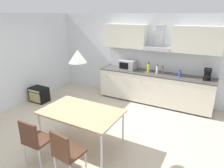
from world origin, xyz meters
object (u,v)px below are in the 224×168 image
object	(u,v)px
coffee_maker	(208,74)
dining_table	(81,113)
bottle_brown	(162,70)
bottle_blue	(180,74)
bottle_yellow	(148,68)
microwave	(127,65)
chair_near_right	(65,151)
chair_near_left	(34,138)
guitar_amp	(39,94)
pendant_lamp	(78,56)
bottle_white	(157,70)

from	to	relation	value
coffee_maker	dining_table	bearing A→B (deg)	-126.43
bottle_brown	bottle_blue	bearing A→B (deg)	-5.47
bottle_brown	bottle_yellow	xyz separation A→B (m)	(-0.41, 0.00, 0.02)
microwave	coffee_maker	size ratio (longest dim) A/B	1.60
coffee_maker	bottle_blue	size ratio (longest dim) A/B	1.61
dining_table	chair_near_right	distance (m)	0.93
chair_near_right	chair_near_left	xyz separation A→B (m)	(-0.68, -0.00, 0.00)
chair_near_right	guitar_amp	size ratio (longest dim) A/B	1.67
pendant_lamp	bottle_blue	bearing A→B (deg)	63.39
chair_near_left	dining_table	bearing A→B (deg)	68.18
microwave	bottle_blue	xyz separation A→B (m)	(1.56, -0.02, -0.06)
bottle_white	pendant_lamp	distance (m)	2.86
bottle_white	chair_near_right	world-z (taller)	bottle_white
chair_near_left	pendant_lamp	size ratio (longest dim) A/B	2.72
bottle_white	bottle_yellow	bearing A→B (deg)	176.00
bottle_yellow	chair_near_left	bearing A→B (deg)	-102.18
bottle_yellow	bottle_white	bearing A→B (deg)	-4.00
guitar_amp	pendant_lamp	size ratio (longest dim) A/B	1.62
bottle_brown	dining_table	bearing A→B (deg)	-107.16
pendant_lamp	chair_near_right	bearing A→B (deg)	-68.54
microwave	chair_near_right	size ratio (longest dim) A/B	0.55
bottle_blue	dining_table	world-z (taller)	bottle_blue
microwave	bottle_yellow	size ratio (longest dim) A/B	1.67
bottle_yellow	chair_near_left	xyz separation A→B (m)	(-0.76, -3.54, -0.50)
bottle_white	pendant_lamp	xyz separation A→B (m)	(-0.68, -2.67, 0.78)
coffee_maker	guitar_amp	world-z (taller)	coffee_maker
coffee_maker	chair_near_left	world-z (taller)	coffee_maker
chair_near_left	pendant_lamp	bearing A→B (deg)	68.18
bottle_white	dining_table	distance (m)	2.77
bottle_yellow	pendant_lamp	xyz separation A→B (m)	(-0.42, -2.68, 0.77)
pendant_lamp	bottle_brown	bearing A→B (deg)	72.84
microwave	bottle_yellow	distance (m)	0.66
pendant_lamp	guitar_amp	bearing A→B (deg)	155.61
coffee_maker	chair_near_right	xyz separation A→B (m)	(-1.64, -3.54, -0.53)
coffee_maker	guitar_amp	bearing A→B (deg)	-160.04
bottle_white	bottle_yellow	size ratio (longest dim) A/B	0.88
coffee_maker	guitar_amp	xyz separation A→B (m)	(-4.38, -1.59, -0.84)
microwave	bottle_white	world-z (taller)	microwave
guitar_amp	pendant_lamp	bearing A→B (deg)	-24.39
chair_near_right	pendant_lamp	world-z (taller)	pendant_lamp
microwave	bottle_blue	size ratio (longest dim) A/B	2.58
coffee_maker	bottle_white	bearing A→B (deg)	-179.26
microwave	bottle_white	size ratio (longest dim) A/B	1.90
microwave	guitar_amp	size ratio (longest dim) A/B	0.92
bottle_white	chair_near_right	xyz separation A→B (m)	(-0.35, -3.52, -0.49)
chair_near_right	guitar_amp	distance (m)	3.37
chair_near_right	chair_near_left	size ratio (longest dim) A/B	1.00
microwave	bottle_brown	xyz separation A→B (m)	(1.06, 0.02, -0.04)
bottle_white	dining_table	bearing A→B (deg)	-104.35
bottle_brown	chair_near_right	size ratio (longest dim) A/B	0.28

